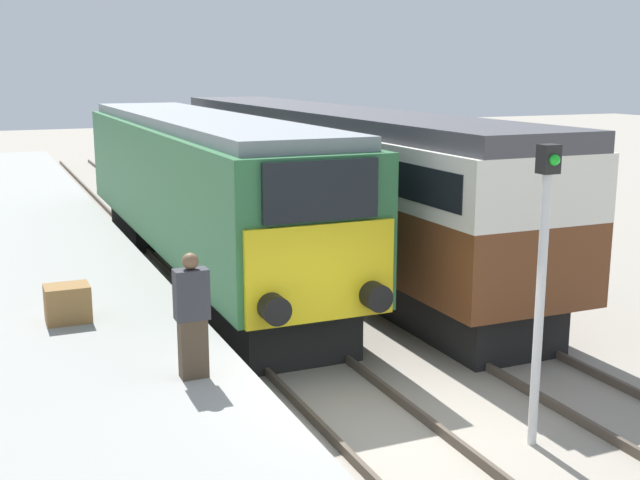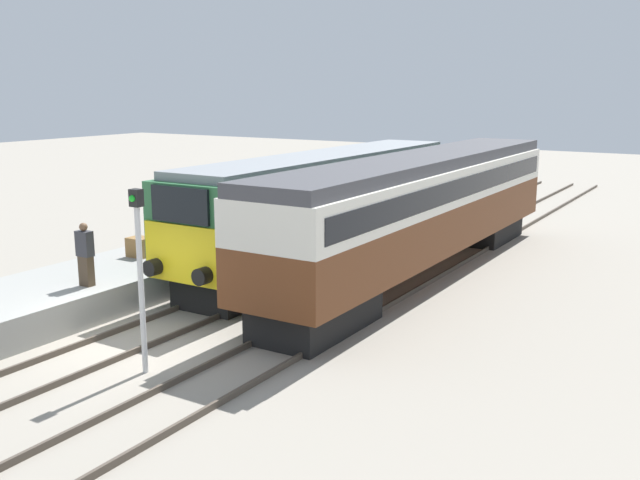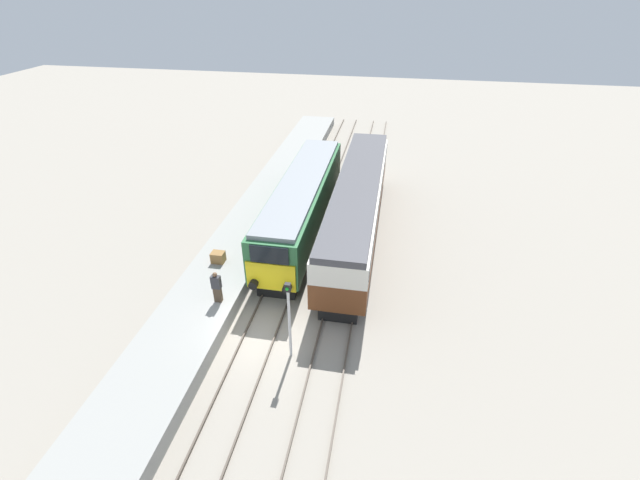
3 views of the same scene
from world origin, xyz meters
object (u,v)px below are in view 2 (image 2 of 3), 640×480
object	(u,v)px
luggage_crate	(140,247)
passenger_carriage	(423,203)
signal_post	(140,266)
locomotive	(327,202)
person_on_platform	(85,255)

from	to	relation	value
luggage_crate	passenger_carriage	bearing A→B (deg)	38.45
passenger_carriage	signal_post	size ratio (longest dim) A/B	4.37
locomotive	passenger_carriage	world-z (taller)	passenger_carriage
locomotive	person_on_platform	world-z (taller)	locomotive
person_on_platform	luggage_crate	size ratio (longest dim) A/B	2.41
passenger_carriage	signal_post	world-z (taller)	signal_post
passenger_carriage	person_on_platform	distance (m)	10.44
passenger_carriage	luggage_crate	size ratio (longest dim) A/B	24.70
locomotive	luggage_crate	distance (m)	6.47
passenger_carriage	person_on_platform	bearing A→B (deg)	-123.39
locomotive	luggage_crate	world-z (taller)	locomotive
luggage_crate	person_on_platform	bearing A→B (deg)	-68.16
passenger_carriage	luggage_crate	distance (m)	9.01
locomotive	signal_post	world-z (taller)	signal_post
passenger_carriage	luggage_crate	world-z (taller)	passenger_carriage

